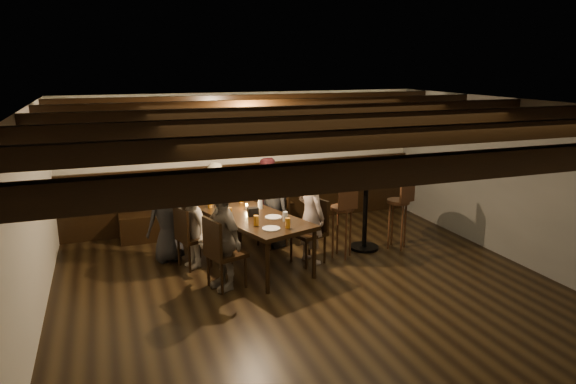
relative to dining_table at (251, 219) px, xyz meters
name	(u,v)px	position (x,y,z in m)	size (l,w,h in m)	color
room	(253,183)	(0.22, 0.67, 0.38)	(7.00, 7.00, 7.00)	black
dining_table	(251,219)	(0.00, 0.00, 0.00)	(1.49, 2.20, 0.76)	black
chair_left_near	(193,248)	(-0.82, 0.21, -0.42)	(0.52, 0.52, 0.91)	black
chair_left_far	(225,266)	(-0.55, -0.65, -0.40)	(0.56, 0.56, 0.97)	black
chair_right_near	(273,229)	(0.55, 0.65, -0.42)	(0.52, 0.52, 0.91)	black
chair_right_far	(309,243)	(0.82, -0.21, -0.40)	(0.55, 0.55, 0.95)	black
person_bench_left	(167,221)	(-1.13, 0.58, -0.07)	(0.61, 0.40, 1.24)	#27272A
person_bench_centre	(215,204)	(-0.32, 1.00, -0.01)	(0.50, 0.33, 1.38)	gray
person_bench_right	(266,198)	(0.58, 1.13, -0.01)	(0.67, 0.52, 1.37)	#571E25
person_left_near	(190,225)	(-0.85, 0.20, -0.06)	(0.83, 0.48, 1.28)	gray
person_left_far	(222,239)	(-0.57, -0.66, -0.02)	(0.79, 0.33, 1.35)	slate
person_right_near	(275,207)	(0.57, 0.66, -0.05)	(0.63, 0.41, 1.29)	#262728
person_right_far	(311,216)	(0.85, -0.20, 0.02)	(0.52, 0.34, 1.43)	gray
pint_a	(210,203)	(-0.48, 0.58, 0.13)	(0.07, 0.07, 0.14)	#BF7219
pint_b	(241,199)	(0.04, 0.70, 0.13)	(0.07, 0.07, 0.14)	#BF7219
pint_c	(230,212)	(-0.32, 0.00, 0.13)	(0.07, 0.07, 0.14)	#BF7219
pint_d	(260,204)	(0.22, 0.28, 0.13)	(0.07, 0.07, 0.14)	silver
pint_e	(256,220)	(-0.07, -0.50, 0.13)	(0.07, 0.07, 0.14)	#BF7219
pint_f	(285,217)	(0.36, -0.46, 0.13)	(0.07, 0.07, 0.14)	silver
pint_g	(288,223)	(0.29, -0.75, 0.13)	(0.07, 0.07, 0.14)	#BF7219
plate_near	(271,228)	(0.07, -0.71, 0.07)	(0.24, 0.24, 0.01)	white
plate_far	(273,217)	(0.26, -0.23, 0.07)	(0.24, 0.24, 0.01)	white
condiment_caddy	(253,212)	(0.02, -0.05, 0.12)	(0.15, 0.10, 0.12)	black
candle	(247,207)	(0.02, 0.32, 0.09)	(0.05, 0.05, 0.05)	beige
high_top_table	(366,204)	(1.87, 0.02, 0.04)	(0.63, 0.63, 1.12)	black
bar_stool_left	(342,231)	(1.37, -0.18, -0.27)	(0.36, 0.37, 1.13)	#332010
bar_stool_right	(398,223)	(2.37, -0.13, -0.27)	(0.38, 0.40, 1.13)	#332010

